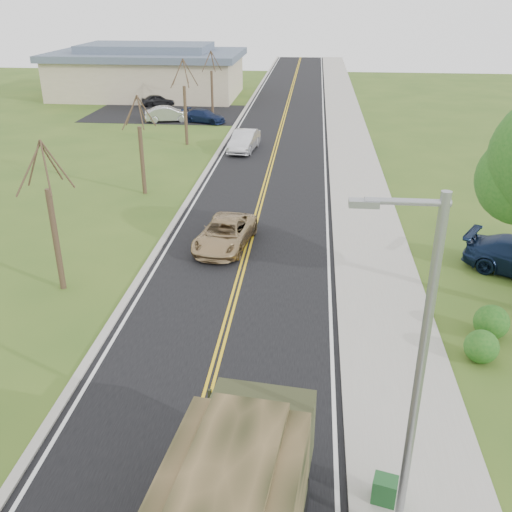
# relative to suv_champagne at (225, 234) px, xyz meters

# --- Properties ---
(ground) EXTENTS (160.00, 160.00, 0.00)m
(ground) POSITION_rel_suv_champagne_xyz_m (1.08, -14.75, -0.65)
(ground) COLOR #36531B
(ground) RESTS_ON ground
(road) EXTENTS (8.00, 120.00, 0.01)m
(road) POSITION_rel_suv_champagne_xyz_m (1.08, 25.25, -0.65)
(road) COLOR black
(road) RESTS_ON ground
(curb_right) EXTENTS (0.30, 120.00, 0.12)m
(curb_right) POSITION_rel_suv_champagne_xyz_m (5.23, 25.25, -0.59)
(curb_right) COLOR #9E998E
(curb_right) RESTS_ON ground
(sidewalk_right) EXTENTS (3.20, 120.00, 0.10)m
(sidewalk_right) POSITION_rel_suv_champagne_xyz_m (6.98, 25.25, -0.60)
(sidewalk_right) COLOR #9E998E
(sidewalk_right) RESTS_ON ground
(curb_left) EXTENTS (0.30, 120.00, 0.10)m
(curb_left) POSITION_rel_suv_champagne_xyz_m (-3.07, 25.25, -0.60)
(curb_left) COLOR #9E998E
(curb_left) RESTS_ON ground
(street_light) EXTENTS (1.65, 0.22, 8.00)m
(street_light) POSITION_rel_suv_champagne_xyz_m (5.98, -15.25, 3.78)
(street_light) COLOR gray
(street_light) RESTS_ON ground
(bare_tree_a) EXTENTS (1.93, 2.26, 6.08)m
(bare_tree_a) POSITION_rel_suv_champagne_xyz_m (-5.92, -4.74, 1.97)
(bare_tree_a) COLOR #38281C
(bare_tree_a) RESTS_ON ground
(bare_tree_b) EXTENTS (1.83, 2.14, 5.73)m
(bare_tree_b) POSITION_rel_suv_champagne_xyz_m (-5.92, 7.26, 1.82)
(bare_tree_b) COLOR #38281C
(bare_tree_b) RESTS_ON ground
(bare_tree_c) EXTENTS (2.04, 2.39, 6.42)m
(bare_tree_c) POSITION_rel_suv_champagne_xyz_m (-5.92, 19.26, 2.12)
(bare_tree_c) COLOR #38281C
(bare_tree_c) RESTS_ON ground
(bare_tree_d) EXTENTS (1.88, 2.20, 5.91)m
(bare_tree_d) POSITION_rel_suv_champagne_xyz_m (-5.92, 31.26, 1.90)
(bare_tree_d) COLOR #38281C
(bare_tree_d) RESTS_ON ground
(commercial_building) EXTENTS (25.50, 21.50, 5.65)m
(commercial_building) POSITION_rel_suv_champagne_xyz_m (-14.90, 41.23, 2.03)
(commercial_building) COLOR tan
(commercial_building) RESTS_ON ground
(suv_champagne) EXTENTS (2.80, 4.97, 1.31)m
(suv_champagne) POSITION_rel_suv_champagne_xyz_m (0.00, 0.00, 0.00)
(suv_champagne) COLOR #A2865B
(suv_champagne) RESTS_ON ground
(sedan_silver) EXTENTS (2.08, 4.72, 1.51)m
(sedan_silver) POSITION_rel_suv_champagne_xyz_m (-1.21, 17.74, 0.10)
(sedan_silver) COLOR silver
(sedan_silver) RESTS_ON ground
(utility_box_far) EXTENTS (0.65, 0.57, 0.65)m
(utility_box_far) POSITION_rel_suv_champagne_xyz_m (5.90, -14.33, -0.23)
(utility_box_far) COLOR #1B4D22
(utility_box_far) RESTS_ON sidewalk_right
(lot_car_dark) EXTENTS (3.75, 2.49, 1.19)m
(lot_car_dark) POSITION_rel_suv_champagne_xyz_m (-12.36, 35.25, -0.06)
(lot_car_dark) COLOR black
(lot_car_dark) RESTS_ON ground
(lot_car_silver) EXTENTS (4.44, 2.57, 1.38)m
(lot_car_silver) POSITION_rel_suv_champagne_xyz_m (-9.42, 27.55, 0.04)
(lot_car_silver) COLOR #AAAAAF
(lot_car_silver) RESTS_ON ground
(lot_car_navy) EXTENTS (4.39, 2.95, 1.18)m
(lot_car_navy) POSITION_rel_suv_champagne_xyz_m (-6.05, 27.43, -0.06)
(lot_car_navy) COLOR #0F1A3A
(lot_car_navy) RESTS_ON ground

